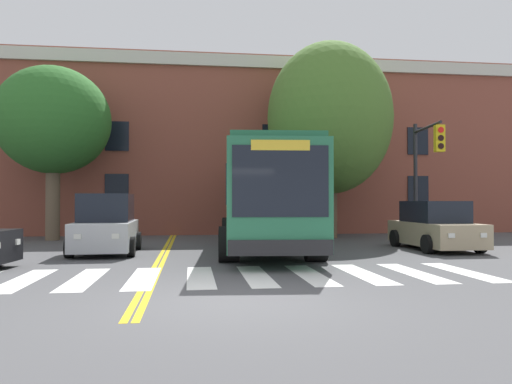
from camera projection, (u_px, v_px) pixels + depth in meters
The scene contains 12 objects.
ground_plane at pixel (231, 302), 8.15m from camera, with size 120.00×120.00×0.00m, color #4C4C4F.
crosswalk at pixel (200, 277), 10.80m from camera, with size 12.73×3.24×0.01m.
lane_line_yellow_inner at pixel (172, 234), 24.53m from camera, with size 0.12×36.00×0.01m, color gold.
lane_line_yellow_outer at pixel (176, 234), 24.56m from camera, with size 0.12×36.00×0.01m, color gold.
city_bus at pixel (264, 197), 16.96m from camera, with size 3.52×11.36×3.31m.
car_silver_near_lane at pixel (106, 226), 15.65m from camera, with size 2.02×3.71×1.87m.
car_tan_far_lane at pixel (435, 227), 16.89m from camera, with size 1.98×4.08×1.65m.
car_navy_behind_bus at pixel (217, 216), 27.21m from camera, with size 2.55×4.60×1.77m.
traffic_light_near_corner at pixel (426, 159), 19.98m from camera, with size 0.58×2.92×4.93m.
street_tree_curbside_large at pixel (330, 119), 22.36m from camera, with size 6.99×7.31×8.76m.
street_tree_curbside_small at pixel (53, 121), 21.00m from camera, with size 6.39×6.28×7.33m.
building_facade at pixel (264, 150), 27.64m from camera, with size 37.53×6.33×8.91m.
Camera 1 is at (-0.65, -8.17, 1.65)m, focal length 35.00 mm.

